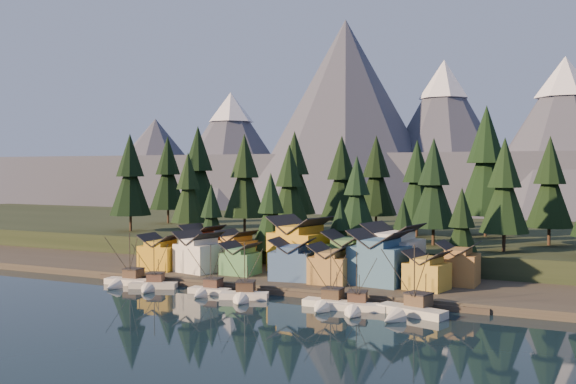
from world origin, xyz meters
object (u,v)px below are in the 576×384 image
at_px(boat_0, 125,274).
at_px(boat_5, 355,300).
at_px(boat_6, 408,302).
at_px(house_back_0, 202,243).
at_px(boat_2, 207,284).
at_px(boat_4, 327,295).
at_px(boat_3, 243,287).
at_px(house_front_1, 199,251).
at_px(boat_1, 152,279).
at_px(house_front_0, 161,251).
at_px(house_back_1, 236,247).

height_order(boat_0, boat_5, boat_0).
distance_m(boat_6, house_back_0, 61.31).
xyz_separation_m(boat_2, boat_4, (24.60, -1.24, 0.16)).
distance_m(boat_0, boat_3, 28.57).
height_order(boat_2, house_back_0, house_back_0).
bearing_deg(boat_5, boat_4, 161.57).
xyz_separation_m(boat_4, boat_5, (5.18, -0.66, -0.22)).
relative_size(boat_2, boat_6, 0.81).
bearing_deg(boat_3, boat_4, -18.17).
distance_m(boat_3, boat_5, 21.28).
bearing_deg(house_front_1, boat_1, -84.70).
height_order(house_front_0, house_back_1, house_back_1).
height_order(boat_3, boat_5, boat_3).
height_order(boat_0, boat_2, boat_0).
bearing_deg(house_back_0, boat_2, -47.01).
relative_size(boat_3, house_front_0, 1.39).
bearing_deg(boat_5, house_back_1, 133.88).
bearing_deg(boat_2, boat_5, -7.00).
relative_size(boat_6, house_back_1, 1.50).
bearing_deg(boat_2, house_back_0, 121.09).
relative_size(house_front_0, house_back_0, 0.87).
xyz_separation_m(boat_0, boat_4, (44.58, -2.02, -0.04)).
relative_size(boat_4, house_back_1, 1.33).
distance_m(boat_2, house_back_0, 29.92).
xyz_separation_m(house_back_0, house_back_1, (9.22, -0.26, -0.45)).
distance_m(boat_3, boat_6, 30.04).
bearing_deg(boat_6, boat_1, -165.74).
relative_size(boat_0, house_back_1, 1.38).
bearing_deg(boat_4, boat_2, 176.76).
height_order(boat_1, house_back_1, house_back_1).
relative_size(boat_1, boat_3, 0.95).
xyz_separation_m(boat_3, house_front_1, (-19.46, 15.39, 3.78)).
relative_size(boat_3, house_front_1, 1.15).
height_order(boat_4, house_front_1, house_front_1).
bearing_deg(boat_2, boat_0, 174.41).
relative_size(boat_4, house_front_1, 1.14).
height_order(boat_1, boat_2, boat_1).
xyz_separation_m(house_front_1, house_back_0, (-5.79, 10.50, 0.18)).
xyz_separation_m(boat_5, house_back_1, (-37.31, 26.08, 3.78)).
height_order(boat_2, boat_5, boat_5).
bearing_deg(boat_6, boat_5, -163.02).
height_order(boat_2, house_back_1, house_back_1).
bearing_deg(house_front_0, house_front_1, 3.28).
distance_m(boat_1, house_front_0, 15.34).
relative_size(house_back_0, house_back_1, 1.10).
bearing_deg(boat_5, boat_0, 165.74).
bearing_deg(boat_6, house_front_0, -177.86).
xyz_separation_m(boat_6, house_back_0, (-55.29, 26.22, 3.88)).
relative_size(boat_1, boat_4, 0.95).
relative_size(house_front_0, house_back_1, 0.96).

